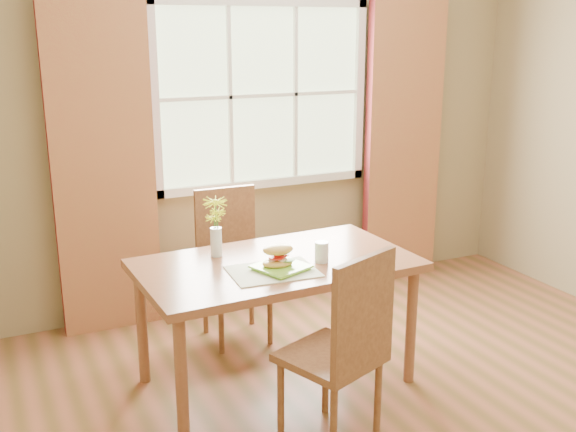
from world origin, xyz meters
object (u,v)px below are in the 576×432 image
(dining_table, at_px, (276,274))
(flower_vase, at_px, (216,221))
(water_glass, at_px, (322,252))
(chair_far, at_px, (231,257))
(chair_near, at_px, (345,343))
(croissant_sandwich, at_px, (278,256))

(dining_table, distance_m, flower_vase, 0.44)
(water_glass, distance_m, flower_vase, 0.61)
(chair_far, relative_size, flower_vase, 2.89)
(chair_near, bearing_deg, flower_vase, 86.93)
(croissant_sandwich, bearing_deg, water_glass, 9.46)
(chair_far, height_order, croissant_sandwich, chair_far)
(dining_table, xyz_separation_m, chair_far, (0.00, 0.70, -0.12))
(croissant_sandwich, relative_size, water_glass, 1.57)
(chair_far, bearing_deg, flower_vase, -117.79)
(chair_far, bearing_deg, water_glass, -74.06)
(croissant_sandwich, xyz_separation_m, water_glass, (0.27, 0.02, -0.02))
(chair_near, xyz_separation_m, chair_far, (-0.03, 1.40, -0.01))
(flower_vase, bearing_deg, chair_far, 61.01)
(dining_table, distance_m, water_glass, 0.28)
(chair_near, bearing_deg, dining_table, 71.73)
(chair_near, distance_m, water_glass, 0.66)
(chair_near, height_order, chair_far, chair_near)
(dining_table, distance_m, croissant_sandwich, 0.21)
(dining_table, xyz_separation_m, croissant_sandwich, (-0.05, -0.13, 0.15))
(dining_table, bearing_deg, chair_near, -89.32)
(chair_near, relative_size, water_glass, 8.72)
(croissant_sandwich, bearing_deg, chair_far, 92.19)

